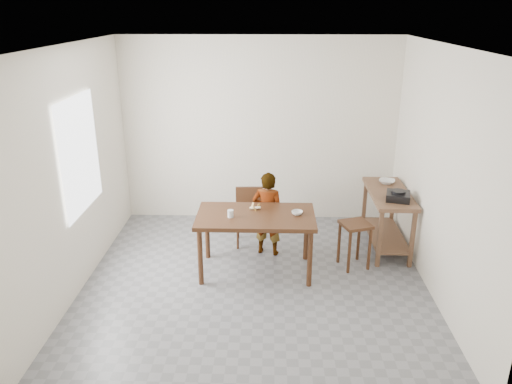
{
  "coord_description": "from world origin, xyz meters",
  "views": [
    {
      "loc": [
        0.17,
        -5.12,
        3.07
      ],
      "look_at": [
        0.0,
        0.4,
        1.0
      ],
      "focal_mm": 35.0,
      "sensor_mm": 36.0,
      "label": 1
    }
  ],
  "objects_px": {
    "dining_chair": "(249,218)",
    "stool": "(354,245)",
    "prep_counter": "(387,220)",
    "child": "(268,214)",
    "dining_table": "(256,243)"
  },
  "relations": [
    {
      "from": "prep_counter",
      "to": "dining_table",
      "type": "bearing_deg",
      "value": -157.85
    },
    {
      "from": "prep_counter",
      "to": "stool",
      "type": "xyz_separation_m",
      "value": [
        -0.51,
        -0.54,
        -0.11
      ]
    },
    {
      "from": "dining_table",
      "to": "child",
      "type": "distance_m",
      "value": 0.53
    },
    {
      "from": "prep_counter",
      "to": "dining_chair",
      "type": "bearing_deg",
      "value": 178.28
    },
    {
      "from": "child",
      "to": "dining_chair",
      "type": "bearing_deg",
      "value": -34.93
    },
    {
      "from": "prep_counter",
      "to": "stool",
      "type": "height_order",
      "value": "prep_counter"
    },
    {
      "from": "dining_table",
      "to": "child",
      "type": "xyz_separation_m",
      "value": [
        0.14,
        0.48,
        0.18
      ]
    },
    {
      "from": "stool",
      "to": "prep_counter",
      "type": "bearing_deg",
      "value": 46.81
    },
    {
      "from": "dining_chair",
      "to": "stool",
      "type": "xyz_separation_m",
      "value": [
        1.32,
        -0.59,
        -0.09
      ]
    },
    {
      "from": "dining_table",
      "to": "prep_counter",
      "type": "relative_size",
      "value": 1.17
    },
    {
      "from": "dining_table",
      "to": "stool",
      "type": "relative_size",
      "value": 2.39
    },
    {
      "from": "dining_chair",
      "to": "stool",
      "type": "relative_size",
      "value": 1.3
    },
    {
      "from": "child",
      "to": "dining_chair",
      "type": "xyz_separation_m",
      "value": [
        -0.25,
        0.27,
        -0.18
      ]
    },
    {
      "from": "prep_counter",
      "to": "stool",
      "type": "relative_size",
      "value": 2.04
    },
    {
      "from": "dining_chair",
      "to": "stool",
      "type": "height_order",
      "value": "dining_chair"
    }
  ]
}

